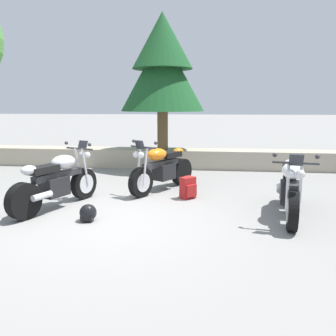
{
  "coord_description": "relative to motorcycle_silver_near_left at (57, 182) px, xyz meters",
  "views": [
    {
      "loc": [
        1.67,
        -5.3,
        1.88
      ],
      "look_at": [
        0.91,
        1.2,
        0.65
      ],
      "focal_mm": 36.11,
      "sensor_mm": 36.0,
      "label": 1
    }
  ],
  "objects": [
    {
      "name": "stone_wall",
      "position": [
        1.05,
        4.34,
        -0.21
      ],
      "size": [
        36.0,
        0.8,
        0.55
      ],
      "primitive_type": "cube",
      "color": "#A89E89",
      "rests_on": "ground"
    },
    {
      "name": "motorcycle_silver_near_left",
      "position": [
        0.0,
        0.0,
        0.0
      ],
      "size": [
        1.01,
        1.97,
        1.18
      ],
      "color": "black",
      "rests_on": "ground"
    },
    {
      "name": "ground_plane",
      "position": [
        1.05,
        -0.46,
        -0.49
      ],
      "size": [
        120.0,
        120.0,
        0.0
      ],
      "primitive_type": "plane",
      "color": "gray"
    },
    {
      "name": "pine_tree_mid_left",
      "position": [
        1.39,
        4.22,
        2.52
      ],
      "size": [
        2.43,
        2.43,
        3.9
      ],
      "color": "brown",
      "rests_on": "stone_wall"
    },
    {
      "name": "rider_backpack",
      "position": [
        2.35,
        0.9,
        -0.24
      ],
      "size": [
        0.35,
        0.35,
        0.47
      ],
      "color": "#A31E1E",
      "rests_on": "ground"
    },
    {
      "name": "rider_helmet",
      "position": [
        0.8,
        -0.66,
        -0.35
      ],
      "size": [
        0.28,
        0.28,
        0.28
      ],
      "color": "black",
      "rests_on": "ground"
    },
    {
      "name": "motorcycle_orange_centre",
      "position": [
        1.74,
        1.48,
        0.0
      ],
      "size": [
        1.23,
        1.85,
        1.18
      ],
      "color": "black",
      "rests_on": "ground"
    },
    {
      "name": "motorcycle_white_far_right",
      "position": [
        4.13,
        -0.03,
        0.0
      ],
      "size": [
        0.7,
        2.06,
        1.18
      ],
      "color": "black",
      "rests_on": "ground"
    }
  ]
}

